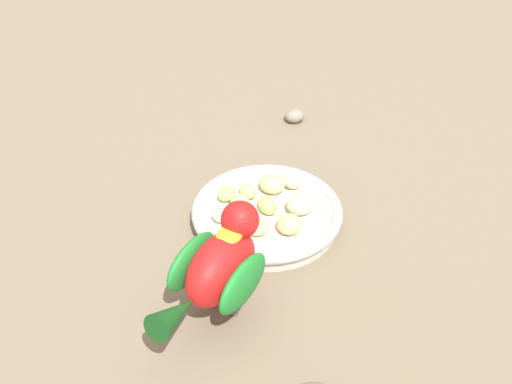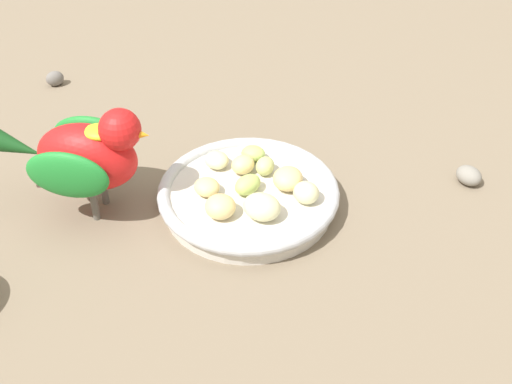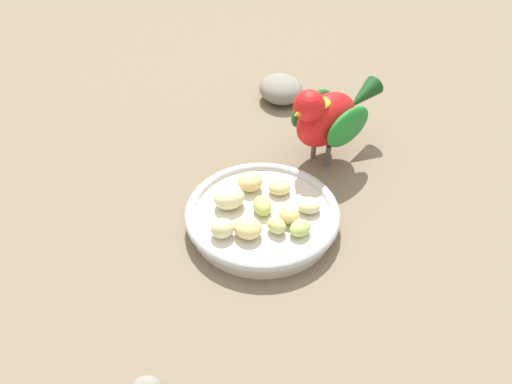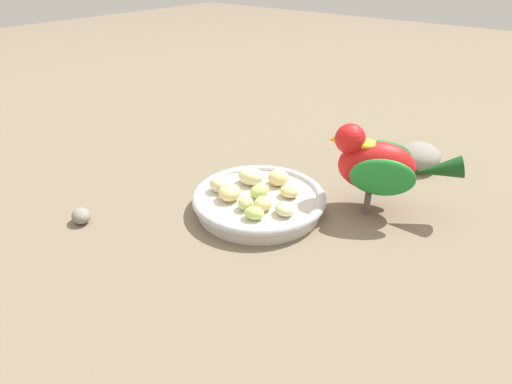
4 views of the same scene
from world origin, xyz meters
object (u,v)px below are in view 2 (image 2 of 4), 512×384
Objects in this scene: feeding_bowl at (248,196)px; apple_piece_5 at (253,154)px; pebble_1 at (55,78)px; apple_piece_1 at (262,207)px; apple_piece_4 at (265,166)px; apple_piece_7 at (207,187)px; apple_piece_0 at (220,207)px; apple_piece_2 at (248,185)px; parrot at (84,153)px; apple_piece_3 at (306,193)px; apple_piece_6 at (215,161)px; apple_piece_9 at (243,165)px; pebble_0 at (469,175)px; apple_piece_8 at (288,179)px.

apple_piece_5 is (0.03, -0.05, 0.01)m from feeding_bowl.
apple_piece_1 is at bearing 170.12° from pebble_1.
apple_piece_4 is 0.88× the size of apple_piece_7.
apple_piece_2 is (0.00, -0.05, -0.00)m from apple_piece_0.
apple_piece_1 is 1.38× the size of apple_piece_7.
parrot is (0.13, 0.14, 0.04)m from apple_piece_4.
apple_piece_6 is (0.11, 0.01, -0.00)m from apple_piece_3.
feeding_bowl is 7.71× the size of apple_piece_4.
parrot is at bearing 38.62° from feeding_bowl.
apple_piece_2 is 0.04m from apple_piece_9.
apple_piece_7 is at bearing 45.91° from pebble_0.
feeding_bowl is 6.11× the size of apple_piece_2.
apple_piece_2 is 0.26m from pebble_0.
apple_piece_7 is 0.30m from pebble_0.
feeding_bowl is 0.05m from apple_piece_8.
pebble_1 is (0.55, 0.14, 0.00)m from pebble_0.
apple_piece_5 is 0.35m from pebble_1.
apple_piece_1 is at bearing -175.89° from apple_piece_7.
apple_piece_4 reaches higher than pebble_0.
apple_piece_5 is at bearing -16.01° from apple_piece_3.
pebble_1 is at bearing -9.88° from apple_piece_1.
apple_piece_9 is 1.13× the size of pebble_1.
feeding_bowl is at bearing 98.20° from apple_piece_4.
apple_piece_2 is at bearing -88.44° from apple_piece_0.
apple_piece_5 is (0.03, -0.05, -0.00)m from apple_piece_2.
apple_piece_1 is 0.23× the size of parrot.
apple_piece_1 is at bearing 97.13° from apple_piece_8.
apple_piece_4 reaches higher than pebble_1.
apple_piece_0 is 1.26× the size of apple_piece_4.
apple_piece_8 is at bearing 177.80° from pebble_1.
apple_piece_8 is (-0.09, -0.02, 0.00)m from apple_piece_6.
apple_piece_0 reaches higher than feeding_bowl.
apple_piece_3 is 0.11m from apple_piece_7.
apple_piece_8 reaches higher than pebble_0.
apple_piece_9 reaches higher than pebble_1.
apple_piece_1 is 0.42m from pebble_1.
apple_piece_6 is 0.03m from apple_piece_9.
apple_piece_9 is at bearing 7.84° from apple_piece_8.
apple_piece_6 is at bearing 5.44° from apple_piece_3.
apple_piece_0 reaches higher than apple_piece_4.
apple_piece_4 is at bearing -8.81° from apple_piece_8.
pebble_1 is at bearing -14.26° from apple_piece_0.
apple_piece_2 reaches higher than apple_piece_6.
apple_piece_3 is 0.09m from apple_piece_5.
apple_piece_0 is 1.16× the size of apple_piece_9.
apple_piece_6 is 0.32m from pebble_1.
apple_piece_0 is 0.05m from apple_piece_2.
apple_piece_1 is 0.08m from apple_piece_9.
apple_piece_0 is 0.10m from apple_piece_5.
apple_piece_1 reaches higher than pebble_0.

